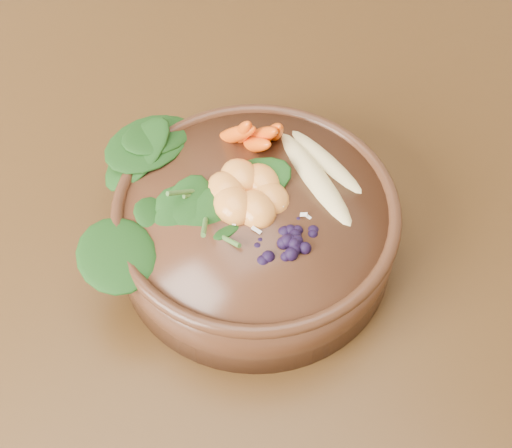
% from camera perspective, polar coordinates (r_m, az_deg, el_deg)
% --- Properties ---
extents(ground, '(4.00, 4.00, 0.00)m').
position_cam_1_polar(ground, '(1.47, -8.56, -17.26)').
color(ground, '#381E0F').
rests_on(ground, ground).
extents(dining_table, '(1.60, 0.90, 0.75)m').
position_cam_1_polar(dining_table, '(0.89, -13.64, -3.03)').
color(dining_table, '#331C0C').
rests_on(dining_table, ground).
extents(stoneware_bowl, '(0.31, 0.31, 0.08)m').
position_cam_1_polar(stoneware_bowl, '(0.73, 0.00, -0.47)').
color(stoneware_bowl, '#4E2A16').
rests_on(stoneware_bowl, dining_table).
extents(kale_heap, '(0.20, 0.18, 0.04)m').
position_cam_1_polar(kale_heap, '(0.70, -5.69, 4.03)').
color(kale_heap, '#1A3F15').
rests_on(kale_heap, stoneware_bowl).
extents(carrot_cluster, '(0.06, 0.06, 0.08)m').
position_cam_1_polar(carrot_cluster, '(0.73, -0.00, 8.98)').
color(carrot_cluster, '#FF550E').
rests_on(carrot_cluster, stoneware_bowl).
extents(banana_halves, '(0.06, 0.16, 0.03)m').
position_cam_1_polar(banana_halves, '(0.72, 5.26, 5.09)').
color(banana_halves, '#E0CC84').
rests_on(banana_halves, stoneware_bowl).
extents(mandarin_cluster, '(0.09, 0.10, 0.03)m').
position_cam_1_polar(mandarin_cluster, '(0.70, -0.67, 3.19)').
color(mandarin_cluster, orange).
rests_on(mandarin_cluster, stoneware_bowl).
extents(blueberry_pile, '(0.14, 0.11, 0.04)m').
position_cam_1_polar(blueberry_pile, '(0.66, 3.07, -0.84)').
color(blueberry_pile, black).
rests_on(blueberry_pile, stoneware_bowl).
extents(coconut_flakes, '(0.10, 0.08, 0.01)m').
position_cam_1_polar(coconut_flakes, '(0.69, 1.04, 0.57)').
color(coconut_flakes, white).
rests_on(coconut_flakes, stoneware_bowl).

